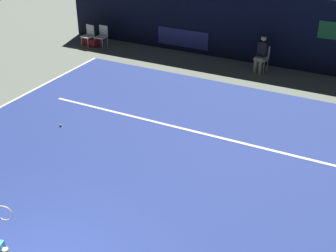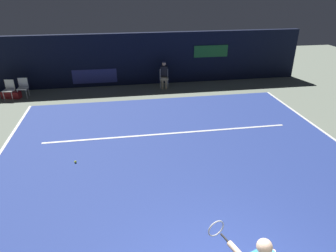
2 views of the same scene
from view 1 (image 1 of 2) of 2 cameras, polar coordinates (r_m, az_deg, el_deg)
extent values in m
plane|color=gray|center=(10.74, -2.62, -4.82)|extent=(32.51, 32.51, 0.00)
cube|color=navy|center=(10.73, -2.62, -4.80)|extent=(11.05, 11.04, 0.01)
cube|color=white|center=(12.20, 1.85, -0.33)|extent=(8.62, 0.10, 0.01)
cube|color=black|center=(17.01, 10.97, 12.32)|extent=(16.04, 0.30, 2.60)
cube|color=navy|center=(18.03, 1.92, 11.24)|extent=(2.20, 0.04, 0.70)
torus|color=#B2B2B7|center=(7.57, -20.38, -10.49)|extent=(0.30, 0.12, 0.30)
cube|color=white|center=(16.32, 11.91, 8.44)|extent=(0.48, 0.45, 0.04)
cube|color=white|center=(16.43, 12.27, 9.38)|extent=(0.42, 0.08, 0.42)
cylinder|color=#B2B2B7|center=(16.32, 10.99, 7.66)|extent=(0.03, 0.03, 0.46)
cylinder|color=#B2B2B7|center=(16.19, 12.20, 7.37)|extent=(0.03, 0.03, 0.46)
cylinder|color=#B2B2B7|center=(16.62, 11.47, 7.99)|extent=(0.03, 0.03, 0.46)
cylinder|color=#B2B2B7|center=(16.49, 12.67, 7.71)|extent=(0.03, 0.03, 0.46)
cube|color=tan|center=(16.24, 11.81, 8.49)|extent=(0.36, 0.43, 0.14)
cylinder|color=tan|center=(16.21, 11.17, 7.50)|extent=(0.11, 0.11, 0.46)
cylinder|color=tan|center=(16.14, 11.76, 7.35)|extent=(0.11, 0.11, 0.46)
cube|color=black|center=(16.24, 12.10, 9.70)|extent=(0.36, 0.26, 0.52)
sphere|color=#DBAD89|center=(16.13, 12.24, 10.98)|extent=(0.20, 0.20, 0.20)
cylinder|color=#141933|center=(16.10, 12.27, 11.28)|extent=(0.19, 0.19, 0.04)
cube|color=white|center=(18.90, -10.36, 11.27)|extent=(0.50, 0.47, 0.04)
cube|color=white|center=(18.97, -9.98, 12.09)|extent=(0.42, 0.10, 0.42)
cylinder|color=#B2B2B7|center=(18.99, -11.07, 10.59)|extent=(0.03, 0.03, 0.44)
cylinder|color=#B2B2B7|center=(18.72, -10.27, 10.41)|extent=(0.03, 0.03, 0.44)
cylinder|color=#B2B2B7|center=(19.21, -10.32, 10.86)|extent=(0.03, 0.03, 0.44)
cylinder|color=#B2B2B7|center=(18.95, -9.53, 10.68)|extent=(0.03, 0.03, 0.44)
cube|color=white|center=(18.73, -8.63, 11.25)|extent=(0.46, 0.43, 0.04)
cube|color=white|center=(18.81, -8.30, 12.08)|extent=(0.42, 0.05, 0.42)
cylinder|color=#B2B2B7|center=(18.78, -9.36, 10.54)|extent=(0.03, 0.03, 0.44)
cylinder|color=#B2B2B7|center=(18.56, -8.45, 10.39)|extent=(0.03, 0.03, 0.44)
cylinder|color=#B2B2B7|center=(19.03, -8.71, 10.83)|extent=(0.03, 0.03, 0.44)
cylinder|color=#B2B2B7|center=(18.81, -7.80, 10.68)|extent=(0.03, 0.03, 0.44)
sphere|color=#CCE033|center=(12.65, -13.66, 0.09)|extent=(0.07, 0.07, 0.07)
cube|color=maroon|center=(19.13, -9.93, 10.64)|extent=(0.89, 0.50, 0.32)
camera|label=2|loc=(6.25, -59.75, 4.99)|focal=32.55mm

